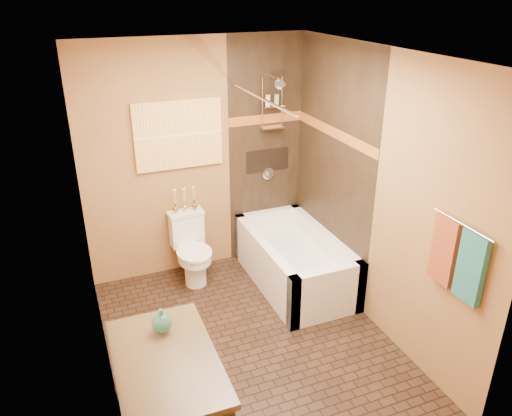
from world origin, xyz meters
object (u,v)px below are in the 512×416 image
sunset_painting (179,135)px  toilet (191,248)px  bathtub (294,264)px  vanity (169,413)px

sunset_painting → toilet: (0.00, -0.25, -1.18)m
toilet → bathtub: bearing=-29.2°
bathtub → toilet: (-0.99, 0.47, 0.15)m
vanity → bathtub: bearing=45.4°
toilet → vanity: (-0.74, -2.17, 0.07)m
bathtub → vanity: size_ratio=1.49×
bathtub → toilet: bearing=154.3°
bathtub → vanity: vanity is taller
sunset_painting → toilet: 1.20m
bathtub → vanity: (-1.72, -1.69, 0.22)m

